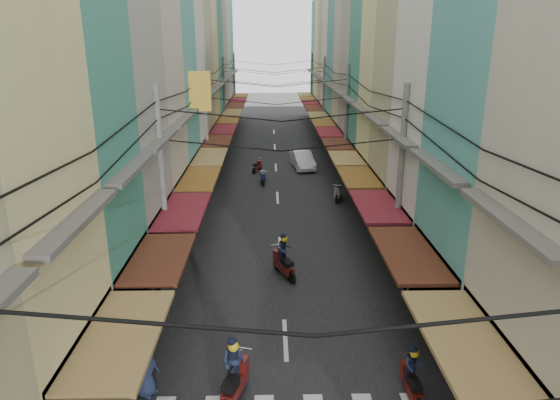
{
  "coord_description": "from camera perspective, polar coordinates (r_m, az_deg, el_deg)",
  "views": [
    {
      "loc": [
        -0.5,
        -16.75,
        9.82
      ],
      "look_at": [
        -0.03,
        4.94,
        2.8
      ],
      "focal_mm": 32.0,
      "sensor_mm": 36.0,
      "label": 1
    }
  ],
  "objects": [
    {
      "name": "ground",
      "position": [
        19.42,
        0.42,
        -12.42
      ],
      "size": [
        160.0,
        160.0,
        0.0
      ],
      "primitive_type": "plane",
      "color": "slate",
      "rests_on": "ground"
    },
    {
      "name": "road",
      "position": [
        38.04,
        -0.44,
        2.99
      ],
      "size": [
        10.0,
        80.0,
        0.02
      ],
      "primitive_type": "cube",
      "color": "black",
      "rests_on": "ground"
    },
    {
      "name": "sidewalk_left",
      "position": [
        38.51,
        -10.17,
        2.92
      ],
      "size": [
        3.0,
        80.0,
        0.06
      ],
      "primitive_type": "cube",
      "color": "gray",
      "rests_on": "ground"
    },
    {
      "name": "sidewalk_right",
      "position": [
        38.67,
        9.25,
        3.04
      ],
      "size": [
        3.0,
        80.0,
        0.06
      ],
      "primitive_type": "cube",
      "color": "gray",
      "rests_on": "ground"
    },
    {
      "name": "building_row_left",
      "position": [
        34.13,
        -14.46,
        17.33
      ],
      "size": [
        7.8,
        67.67,
        23.7
      ],
      "color": "silver",
      "rests_on": "ground"
    },
    {
      "name": "building_row_right",
      "position": [
        34.25,
        13.58,
        16.78
      ],
      "size": [
        7.8,
        68.98,
        22.59
      ],
      "color": "teal",
      "rests_on": "ground"
    },
    {
      "name": "utility_poles",
      "position": [
        31.93,
        -0.34,
        12.13
      ],
      "size": [
        10.2,
        66.13,
        8.2
      ],
      "color": "gray",
      "rests_on": "ground"
    },
    {
      "name": "white_car",
      "position": [
        39.86,
        2.58,
        3.66
      ],
      "size": [
        4.94,
        2.47,
        1.67
      ],
      "primitive_type": "imported",
      "rotation": [
        0.0,
        0.0,
        0.13
      ],
      "color": "white",
      "rests_on": "ground"
    },
    {
      "name": "bicycle",
      "position": [
        22.85,
        19.63,
        -8.64
      ],
      "size": [
        1.49,
        0.67,
        1.0
      ],
      "primitive_type": "imported",
      "rotation": [
        0.0,
        0.0,
        1.48
      ],
      "color": "black",
      "rests_on": "ground"
    },
    {
      "name": "moving_scooters",
      "position": [
        21.81,
        1.34,
        -7.2
      ],
      "size": [
        5.8,
        27.43,
        2.01
      ],
      "color": "black",
      "rests_on": "ground"
    },
    {
      "name": "parked_scooters",
      "position": [
        16.26,
        15.85,
        -17.93
      ],
      "size": [
        12.9,
        15.15,
        1.0
      ],
      "color": "black",
      "rests_on": "ground"
    },
    {
      "name": "pedestrians",
      "position": [
        23.6,
        -10.72,
        -4.15
      ],
      "size": [
        11.8,
        22.65,
        2.22
      ],
      "color": "#261D27",
      "rests_on": "ground"
    },
    {
      "name": "market_umbrella",
      "position": [
        19.0,
        19.14,
        -6.22
      ],
      "size": [
        2.55,
        2.55,
        2.68
      ],
      "color": "#B2B2B7",
      "rests_on": "ground"
    },
    {
      "name": "traffic_sign",
      "position": [
        14.48,
        24.7,
        -15.7
      ],
      "size": [
        0.1,
        0.66,
        2.99
      ],
      "color": "gray",
      "rests_on": "ground"
    }
  ]
}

